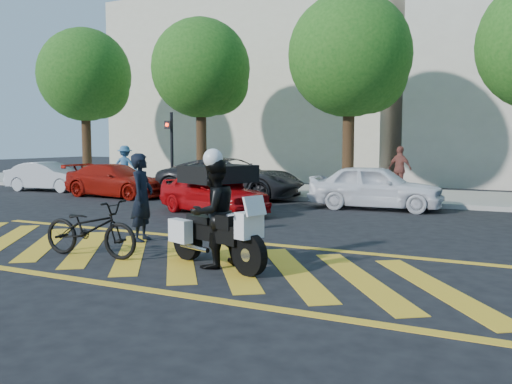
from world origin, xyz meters
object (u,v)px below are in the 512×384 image
at_px(police_motorcycle, 215,234).
at_px(parked_far_left, 49,177).
at_px(red_convertible, 213,192).
at_px(parked_mid_left, 231,178).
at_px(parked_left, 116,180).
at_px(officer_bike, 142,197).
at_px(officer_moto, 213,213).
at_px(bicycle, 90,228).
at_px(parked_mid_right, 376,187).

bearing_deg(police_motorcycle, parked_far_left, 166.80).
bearing_deg(parked_far_left, red_convertible, -115.04).
bearing_deg(parked_mid_left, red_convertible, -163.30).
bearing_deg(parked_left, officer_bike, -133.29).
bearing_deg(police_motorcycle, red_convertible, 141.29).
bearing_deg(officer_moto, bicycle, -62.63).
bearing_deg(bicycle, red_convertible, 5.50).
distance_m(police_motorcycle, parked_left, 12.10).
relative_size(police_motorcycle, parked_far_left, 0.60).
distance_m(bicycle, parked_mid_right, 9.52).
distance_m(officer_bike, officer_moto, 2.86).
bearing_deg(parked_mid_left, parked_far_left, 90.95).
xyz_separation_m(bicycle, red_convertible, (-0.95, 5.94, 0.12)).
relative_size(parked_left, parked_mid_right, 1.04).
relative_size(bicycle, police_motorcycle, 0.90).
bearing_deg(parked_mid_right, officer_moto, 172.88).
relative_size(officer_moto, parked_left, 0.43).
distance_m(parked_left, parked_mid_left, 4.37).
height_order(red_convertible, parked_mid_left, parked_mid_left).
height_order(bicycle, red_convertible, red_convertible).
relative_size(officer_bike, parked_far_left, 0.51).
relative_size(red_convertible, parked_far_left, 1.04).
height_order(police_motorcycle, parked_left, parked_left).
relative_size(officer_bike, parked_left, 0.44).
bearing_deg(bicycle, parked_mid_left, 10.48).
distance_m(police_motorcycle, parked_mid_right, 8.75).
bearing_deg(bicycle, police_motorcycle, -86.33).
relative_size(police_motorcycle, parked_mid_left, 0.42).
relative_size(officer_bike, parked_mid_left, 0.35).
bearing_deg(parked_mid_right, parked_mid_left, 78.97).
bearing_deg(officer_bike, parked_far_left, 38.61).
bearing_deg(parked_left, police_motorcycle, -129.02).
distance_m(officer_moto, parked_left, 12.10).
height_order(officer_bike, parked_far_left, officer_bike).
xyz_separation_m(officer_bike, parked_far_left, (-10.53, 7.32, -0.32)).
relative_size(officer_bike, bicycle, 0.93).
relative_size(bicycle, parked_left, 0.47).
bearing_deg(parked_left, officer_moto, -129.12).
bearing_deg(officer_moto, parked_left, -111.59).
distance_m(officer_moto, parked_mid_right, 8.77).
xyz_separation_m(red_convertible, parked_mid_right, (3.93, 3.11, 0.04)).
bearing_deg(officer_bike, officer_moto, -134.74).
bearing_deg(red_convertible, parked_left, 88.11).
relative_size(bicycle, parked_far_left, 0.55).
distance_m(bicycle, officer_moto, 2.46).
bearing_deg(red_convertible, bicycle, -149.40).
xyz_separation_m(parked_far_left, parked_mid_left, (8.19, 0.81, 0.14)).
distance_m(police_motorcycle, parked_far_left, 15.68).
xyz_separation_m(police_motorcycle, officer_moto, (-0.02, -0.01, 0.36)).
bearing_deg(parked_mid_right, red_convertible, 124.95).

